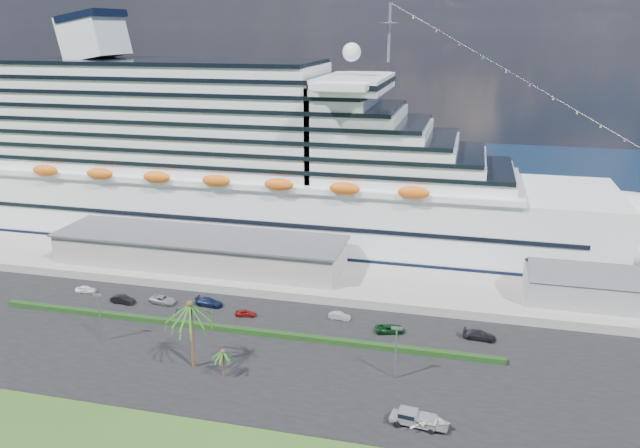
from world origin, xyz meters
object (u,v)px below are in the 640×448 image
(cruise_ship, at_px, (252,171))
(parked_car_3, at_px, (209,302))
(boat_trailer, at_px, (428,420))
(pickup_truck, at_px, (412,417))

(cruise_ship, distance_m, parked_car_3, 42.81)
(parked_car_3, bearing_deg, cruise_ship, 12.54)
(boat_trailer, bearing_deg, pickup_truck, 171.19)
(parked_car_3, distance_m, pickup_truck, 48.41)
(parked_car_3, height_order, pickup_truck, pickup_truck)
(parked_car_3, height_order, boat_trailer, boat_trailer)
(cruise_ship, relative_size, parked_car_3, 37.00)
(cruise_ship, xyz_separation_m, parked_car_3, (5.15, -39.44, -15.83))
(parked_car_3, xyz_separation_m, pickup_truck, (39.99, -27.29, 0.38))
(cruise_ship, xyz_separation_m, pickup_truck, (45.14, -66.73, -15.45))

